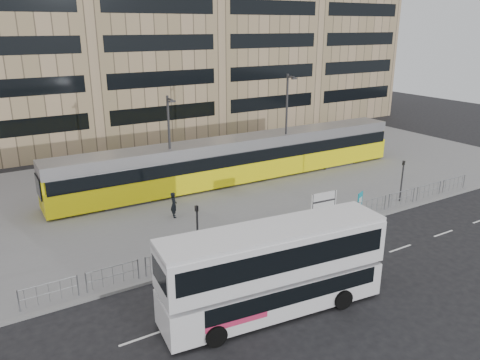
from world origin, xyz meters
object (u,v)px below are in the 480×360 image
pedestrian (174,205)px  lamp_post_west (170,142)px  traffic_light_west (197,225)px  traffic_light_east (402,176)px  station_sign (324,202)px  double_decker_bus (274,267)px  ad_panel (360,201)px  lamp_post_east (287,122)px  tram (239,159)px

pedestrian → lamp_post_west: bearing=-9.7°
traffic_light_west → traffic_light_east: 16.64m
station_sign → traffic_light_east: 7.74m
traffic_light_west → lamp_post_west: bearing=57.8°
double_decker_bus → pedestrian: 12.30m
station_sign → traffic_light_west: (-8.92, 0.18, 0.43)m
ad_panel → traffic_light_west: bearing=156.2°
double_decker_bus → station_sign: bearing=42.6°
lamp_post_east → traffic_light_east: bearing=-70.0°
pedestrian → lamp_post_west: size_ratio=0.23×
ad_panel → pedestrian: 12.72m
tram → traffic_light_west: (-9.09, -10.59, 0.15)m
tram → traffic_light_west: bearing=-129.6°
station_sign → pedestrian: (-7.70, 6.21, -0.66)m
traffic_light_west → lamp_post_west: 10.72m
station_sign → ad_panel: size_ratio=1.50×
station_sign → ad_panel: bearing=8.1°
ad_panel → traffic_light_east: traffic_light_east is taller
tram → traffic_light_east: size_ratio=9.96×
lamp_post_west → lamp_post_east: size_ratio=0.88×
tram → station_sign: tram is taller
lamp_post_east → tram: bearing=166.3°
traffic_light_west → double_decker_bus: bearing=-100.0°
tram → ad_panel: tram is taller
station_sign → pedestrian: 9.91m
pedestrian → lamp_post_east: (11.97, 3.57, 3.79)m
tram → lamp_post_west: bearing=-174.4°
pedestrian → traffic_light_west: bearing=-179.4°
ad_panel → lamp_post_west: bearing=109.7°
double_decker_bus → pedestrian: size_ratio=5.98×
traffic_light_west → pedestrian: bearing=62.1°
tram → pedestrian: (-7.87, -4.57, -0.94)m
double_decker_bus → lamp_post_west: bearing=88.9°
pedestrian → lamp_post_east: 13.06m
traffic_light_west → lamp_post_east: (13.19, 9.59, 2.70)m
pedestrian → traffic_light_east: bearing=-98.8°
station_sign → lamp_post_east: 11.11m
ad_panel → lamp_post_east: size_ratio=0.17×
lamp_post_east → station_sign: bearing=-113.6°
tram → traffic_light_east: (7.55, -10.47, 0.15)m
ad_panel → traffic_light_west: traffic_light_west is taller
double_decker_bus → station_sign: double_decker_bus is taller
tram → lamp_post_west: 6.68m
double_decker_bus → lamp_post_east: size_ratio=1.23×
double_decker_bus → station_sign: size_ratio=4.76×
pedestrian → lamp_post_east: lamp_post_east is taller
double_decker_bus → tram: bearing=69.9°
station_sign → traffic_light_west: bearing=-176.7°
traffic_light_east → pedestrian: bearing=137.5°
traffic_light_east → tram: bearing=104.3°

